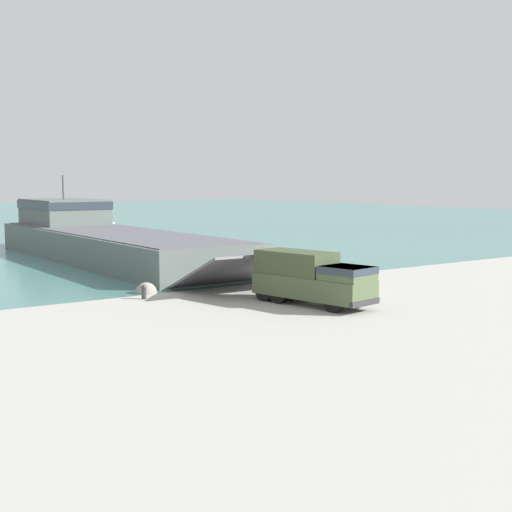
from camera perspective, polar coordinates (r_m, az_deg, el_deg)
ground_plane at (r=44.92m, az=4.60°, el=-2.89°), size 240.00×240.00×0.00m
landing_craft at (r=65.07m, az=-12.17°, el=1.41°), size 9.67×41.01×7.48m
military_truck at (r=40.16m, az=4.46°, el=-1.76°), size 3.49×7.68×2.97m
soldier_on_ramp at (r=42.83m, az=7.64°, el=-2.04°), size 0.50×0.39×1.71m
moored_boat_a at (r=105.00m, az=-13.28°, el=2.46°), size 7.09×5.41×1.91m
mooring_bollard at (r=42.65m, az=-8.96°, el=-2.81°), size 0.33×0.33×0.84m
shoreline_rock_a at (r=53.43m, az=8.24°, el=-1.50°), size 1.27×1.27×1.27m
shoreline_rock_b at (r=45.64m, az=-8.97°, el=-2.81°), size 0.59×0.59×0.59m
shoreline_rock_c at (r=44.88m, az=-8.78°, el=-2.96°), size 1.37×1.37×1.37m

